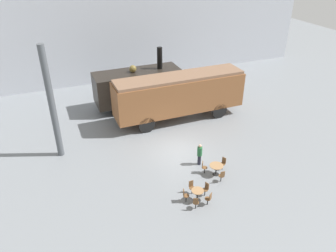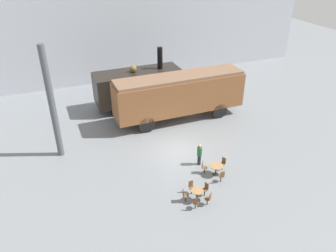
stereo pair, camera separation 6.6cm
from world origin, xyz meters
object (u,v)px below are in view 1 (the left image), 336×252
Objects in this scene: passenger_coach_wooden at (179,93)px; cafe_chair_0 at (185,195)px; visitor_person at (200,154)px; cafe_table_mid at (216,167)px; steam_locomotive at (138,85)px; cafe_table_near at (197,193)px.

passenger_coach_wooden is 10.49m from cafe_chair_0.
visitor_person is at bearing 66.68° from cafe_chair_0.
steam_locomotive is at bearing 97.51° from cafe_table_mid.
cafe_chair_0 is (-2.95, -1.58, -0.07)m from cafe_table_mid.
cafe_table_mid is at bearing -82.49° from steam_locomotive.
cafe_table_mid is (-0.86, -8.01, -1.81)m from passenger_coach_wooden.
cafe_chair_0 is at bearing -111.71° from passenger_coach_wooden.
passenger_coach_wooden reaches higher than cafe_table_near.
cafe_chair_0 is at bearing -129.18° from visitor_person.
cafe_table_near is at bearing -92.92° from steam_locomotive.
cafe_table_near is 0.48× the size of visitor_person.
steam_locomotive is 10.46m from visitor_person.
visitor_person reaches higher than cafe_table_near.
cafe_chair_0 is at bearing 164.14° from cafe_table_near.
passenger_coach_wooden reaches higher than cafe_chair_0.
visitor_person is (2.45, 3.01, 0.36)m from cafe_chair_0.
visitor_person reaches higher than cafe_chair_0.
visitor_person is at bearing -84.21° from steam_locomotive.
steam_locomotive reaches higher than cafe_table_mid.
steam_locomotive reaches higher than passenger_coach_wooden.
cafe_table_near is at bearing -118.49° from visitor_person.
cafe_chair_0 is (-0.71, 0.20, -0.06)m from cafe_table_near.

